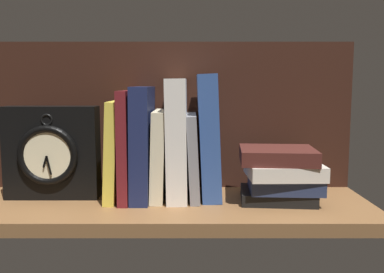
# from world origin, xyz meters

# --- Properties ---
(ground_plane) EXTENTS (0.81, 0.27, 0.03)m
(ground_plane) POSITION_xyz_m (0.00, 0.00, -0.01)
(ground_plane) COLOR brown
(back_panel) EXTENTS (0.81, 0.01, 0.32)m
(back_panel) POSITION_xyz_m (0.00, 0.13, 0.16)
(back_panel) COLOR black
(back_panel) RESTS_ON ground_plane
(book_yellow_seinlanguage) EXTENTS (0.03, 0.15, 0.20)m
(book_yellow_seinlanguage) POSITION_xyz_m (-0.10, 0.04, 0.10)
(book_yellow_seinlanguage) COLOR gold
(book_yellow_seinlanguage) RESTS_ON ground_plane
(book_maroon_dawkins) EXTENTS (0.02, 0.17, 0.22)m
(book_maroon_dawkins) POSITION_xyz_m (-0.08, 0.04, 0.11)
(book_maroon_dawkins) COLOR maroon
(book_maroon_dawkins) RESTS_ON ground_plane
(book_navy_bierce) EXTENTS (0.04, 0.16, 0.23)m
(book_navy_bierce) POSITION_xyz_m (-0.05, 0.04, 0.11)
(book_navy_bierce) COLOR #192147
(book_navy_bierce) RESTS_ON ground_plane
(book_cream_twain) EXTENTS (0.03, 0.14, 0.18)m
(book_cream_twain) POSITION_xyz_m (-0.02, 0.04, 0.09)
(book_cream_twain) COLOR beige
(book_cream_twain) RESTS_ON ground_plane
(book_white_catcher) EXTENTS (0.04, 0.15, 0.24)m
(book_white_catcher) POSITION_xyz_m (0.02, 0.04, 0.12)
(book_white_catcher) COLOR silver
(book_white_catcher) RESTS_ON ground_plane
(book_gray_chess) EXTENTS (0.03, 0.14, 0.17)m
(book_gray_chess) POSITION_xyz_m (0.05, 0.04, 0.09)
(book_gray_chess) COLOR gray
(book_gray_chess) RESTS_ON ground_plane
(book_blue_modern) EXTENTS (0.05, 0.12, 0.25)m
(book_blue_modern) POSITION_xyz_m (0.09, 0.04, 0.13)
(book_blue_modern) COLOR #2D4C8E
(book_blue_modern) RESTS_ON ground_plane
(framed_clock) EXTENTS (0.19, 0.06, 0.19)m
(framed_clock) POSITION_xyz_m (-0.24, 0.03, 0.09)
(framed_clock) COLOR black
(framed_clock) RESTS_ON ground_plane
(book_stack_side) EXTENTS (0.16, 0.14, 0.11)m
(book_stack_side) POSITION_xyz_m (0.23, 0.01, 0.06)
(book_stack_side) COLOR black
(book_stack_side) RESTS_ON ground_plane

